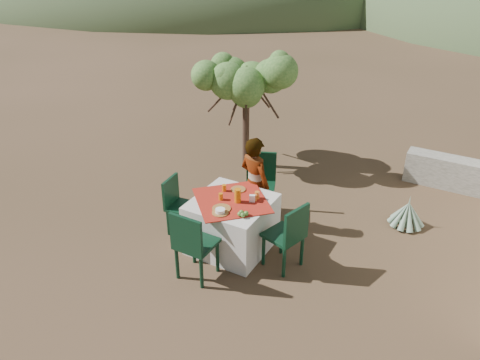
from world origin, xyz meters
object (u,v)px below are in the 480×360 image
Objects in this scene: table at (232,224)px; juice_pitcher at (238,196)px; person at (255,183)px; agave at (407,214)px; chair_left at (178,203)px; chair_right at (289,234)px; chair_far at (260,181)px; chair_near at (192,243)px; shrub_tree at (251,87)px.

juice_pitcher reaches higher than table.
person is 2.38m from agave.
chair_right is (1.77, -0.00, 0.06)m from chair_left.
chair_left is 4.39× the size of juice_pitcher.
chair_left is 0.60× the size of person.
table is 1.30× the size of chair_far.
chair_far is 1.73× the size of agave.
person is at bearing -150.63° from agave.
juice_pitcher is at bearing 113.91° from person.
chair_near is at bearing -111.59° from chair_far.
shrub_tree reaches higher than chair_right.
person is 7.34× the size of juice_pitcher.
chair_far is 0.51× the size of shrub_tree.
person is (0.09, 1.48, 0.17)m from chair_near.
chair_far is 1.00× the size of chair_near.
shrub_tree is at bearing -2.43° from chair_left.
shrub_tree is at bearing 113.01° from table.
person is (0.02, 0.64, 0.34)m from table.
chair_near is 1.74× the size of agave.
chair_near is 1.24m from chair_right.
chair_right is 2.19m from agave.
chair_left is 1.16m from person.
chair_left is 3.46m from agave.
person is at bearing 97.23° from juice_pitcher.
person reaches higher than chair_right.
juice_pitcher is at bearing -65.11° from shrub_tree.
chair_right is at bearing -3.48° from juice_pitcher.
chair_far is (-0.08, 1.02, 0.17)m from table.
chair_near is 0.51× the size of shrub_tree.
shrub_tree is at bearing 114.89° from juice_pitcher.
chair_near is 3.38m from agave.
chair_right reaches higher than chair_left.
shrub_tree is at bearing 167.73° from agave.
shrub_tree reaches higher than chair_far.
person reaches higher than chair_near.
person is at bearing -59.76° from shrub_tree.
table is at bearing -138.94° from agave.
chair_near reaches higher than chair_left.
juice_pitcher is at bearing -0.30° from table.
chair_far is 0.43m from person.
chair_left is 2.71m from shrub_tree.
chair_right is at bearing -52.44° from shrub_tree.
person reaches higher than chair_left.
person is at bearing 88.60° from table.
person is 0.74× the size of shrub_tree.
chair_left is at bearing -177.40° from juice_pitcher.
agave is (2.93, 1.82, -0.29)m from chair_left.
table is 0.87m from chair_near.
chair_far is 5.08× the size of juice_pitcher.
person is at bearing -93.16° from chair_near.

